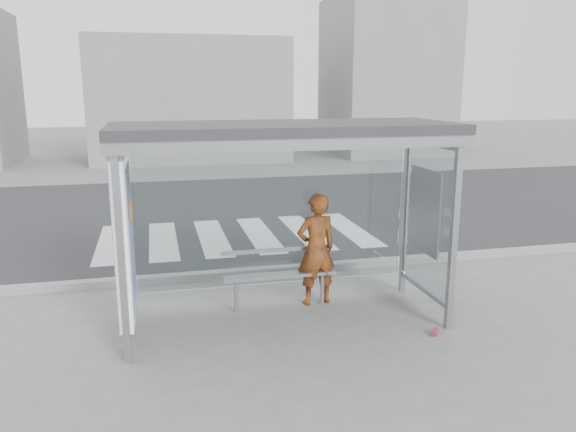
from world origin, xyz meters
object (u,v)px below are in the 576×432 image
(person, at_px, (316,249))
(soda_can, at_px, (435,332))
(bus_shelter, at_px, (255,175))
(bench, at_px, (279,274))

(person, bearing_deg, soda_can, 121.08)
(soda_can, bearing_deg, person, 129.87)
(soda_can, bearing_deg, bus_shelter, 156.43)
(bus_shelter, relative_size, person, 2.63)
(bus_shelter, height_order, bench, bus_shelter)
(person, height_order, bench, person)
(person, relative_size, soda_can, 11.81)
(bus_shelter, bearing_deg, bench, 47.55)
(bench, relative_size, soda_can, 11.66)
(bus_shelter, relative_size, soda_can, 31.08)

